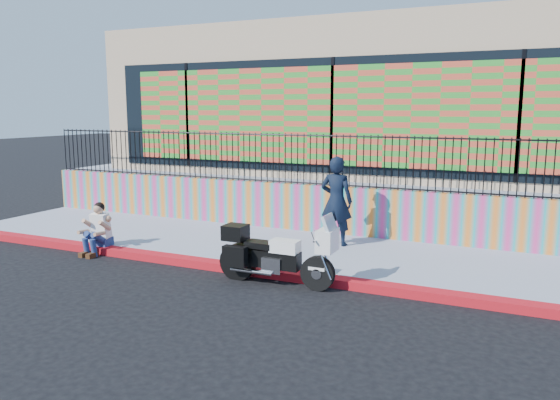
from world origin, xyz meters
The scene contains 10 objects.
ground centered at (0.00, 0.00, 0.00)m, with size 90.00×90.00×0.00m, color black.
red_curb centered at (0.00, 0.00, 0.07)m, with size 16.00×0.30×0.15m, color #B40C28.
sidewalk centered at (0.00, 1.65, 0.07)m, with size 16.00×3.00×0.15m, color #8D95A9.
mural_wall centered at (0.00, 3.25, 0.70)m, with size 16.00×0.20×1.10m, color #D83983.
metal_fence centered at (0.00, 3.25, 1.85)m, with size 15.80×0.04×1.20m, color black, non-canonical shape.
elevated_platform centered at (0.00, 8.35, 0.62)m, with size 16.00×10.00×1.25m, color #8D95A9.
storefront_building centered at (0.00, 8.13, 3.25)m, with size 14.00×8.06×4.00m.
police_motorcycle centered at (0.54, -0.35, 0.55)m, with size 2.11×0.70×1.32m.
police_officer centered at (0.79, 2.20, 1.10)m, with size 0.69×0.45×1.89m, color black.
seated_man centered at (-3.70, -0.11, 0.45)m, with size 0.54×0.71×1.06m.
Camera 1 is at (4.44, -8.63, 3.02)m, focal length 35.00 mm.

